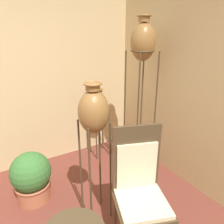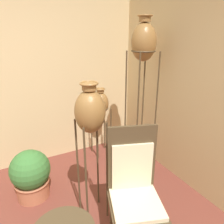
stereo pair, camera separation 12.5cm
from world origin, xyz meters
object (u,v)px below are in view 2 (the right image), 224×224
(vase_stand_tall, at_px, (144,46))
(vase_stand_medium, at_px, (90,114))
(chair, at_px, (134,185))
(vase_stand_short, at_px, (101,104))
(potted_plant, at_px, (31,174))

(vase_stand_tall, xyz_separation_m, vase_stand_medium, (-0.91, -0.45, -0.56))
(chair, bearing_deg, vase_stand_medium, 134.53)
(vase_stand_short, bearing_deg, potted_plant, -156.39)
(vase_stand_tall, height_order, vase_stand_short, vase_stand_tall)
(vase_stand_short, distance_m, chair, 1.64)
(vase_stand_medium, height_order, chair, vase_stand_medium)
(vase_stand_short, height_order, potted_plant, vase_stand_short)
(vase_stand_tall, height_order, vase_stand_medium, vase_stand_tall)
(vase_stand_medium, xyz_separation_m, chair, (0.21, -0.46, -0.57))
(vase_stand_tall, height_order, potted_plant, vase_stand_tall)
(vase_stand_tall, relative_size, vase_stand_medium, 1.41)
(vase_stand_medium, distance_m, chair, 0.76)
(potted_plant, bearing_deg, vase_stand_medium, -47.30)
(vase_stand_tall, bearing_deg, vase_stand_short, 113.23)
(chair, height_order, potted_plant, chair)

